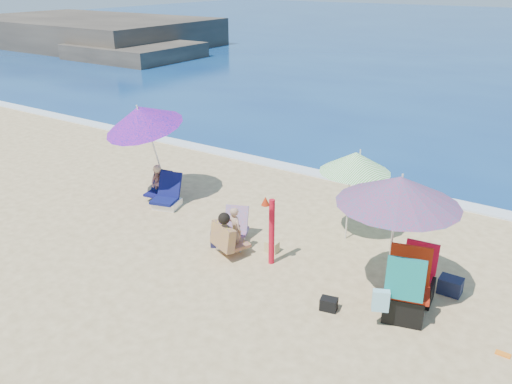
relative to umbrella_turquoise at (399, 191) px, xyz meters
The scene contains 18 objects.
ground 3.25m from the umbrella_turquoise, 166.15° to the right, with size 120.00×120.00×0.00m.
foam 5.49m from the umbrella_turquoise, 119.67° to the left, with size 120.00×0.50×0.04m.
headland 35.45m from the umbrella_turquoise, 147.37° to the left, with size 20.50×11.50×2.60m.
umbrella_turquoise is the anchor object (origin of this frame).
umbrella_striped 2.19m from the umbrella_turquoise, 130.49° to the left, with size 1.67×1.67×1.84m.
umbrella_blue 6.25m from the umbrella_turquoise, behind, with size 2.12×2.18×2.42m.
furled_umbrella 2.47m from the umbrella_turquoise, behind, with size 0.20×0.38×1.41m.
chair_navy 5.81m from the umbrella_turquoise, behind, with size 0.71×0.82×0.76m.
chair_rainbow 3.68m from the umbrella_turquoise, behind, with size 0.71×0.89×0.67m.
camp_chair_left 1.70m from the umbrella_turquoise, 30.85° to the left, with size 0.64×0.61×0.93m.
camp_chair_right 1.60m from the umbrella_turquoise, 46.42° to the right, with size 0.79×1.03×1.16m.
person_center 3.37m from the umbrella_turquoise, behind, with size 0.72×0.79×0.93m.
person_left 6.23m from the umbrella_turquoise, behind, with size 0.55×0.65×0.87m.
bag_navy_a 3.81m from the umbrella_turquoise, behind, with size 0.50×0.47×0.32m.
bag_tan 3.02m from the umbrella_turquoise, behind, with size 0.25×0.18×0.21m.
bag_navy_b 2.09m from the umbrella_turquoise, 40.99° to the left, with size 0.37×0.28×0.28m.
bag_black_b 2.10m from the umbrella_turquoise, 128.15° to the right, with size 0.30×0.24×0.21m.
orange_item 2.70m from the umbrella_turquoise, 13.45° to the right, with size 0.20×0.10×0.03m.
Camera 1 is at (4.76, -6.62, 4.96)m, focal length 36.60 mm.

